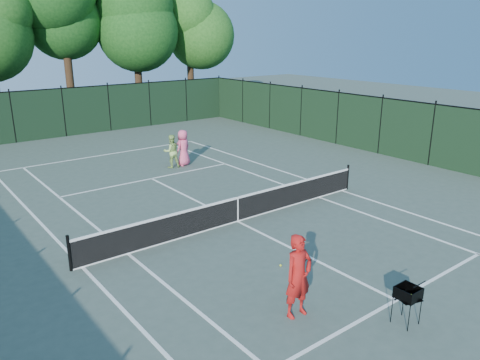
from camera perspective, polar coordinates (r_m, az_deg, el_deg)
ground at (r=16.37m, az=-0.29°, el=-5.07°), size 90.00×90.00×0.00m
sideline_doubles_left at (r=14.03m, az=-18.64°, el=-10.04°), size 0.10×23.77×0.01m
sideline_doubles_right at (r=19.97m, az=12.30°, el=-1.26°), size 0.10×23.77×0.01m
sideline_singles_left at (r=14.46m, az=-13.49°, el=-8.74°), size 0.10×23.77×0.01m
sideline_singles_right at (r=18.99m, az=9.62°, el=-2.09°), size 0.10×23.77×0.01m
baseline_far at (r=26.35m, az=-16.25°, el=2.96°), size 10.97×0.10×0.01m
service_line_near at (r=12.46m, az=18.50°, el=-13.72°), size 8.23×0.10×0.01m
service_line_far at (r=21.50m, az=-10.73°, el=0.18°), size 8.23×0.10×0.01m
center_service_line at (r=16.37m, az=-0.29°, el=-5.06°), size 0.10×12.80×0.01m
tennis_net at (r=16.19m, az=-0.29°, el=-3.51°), size 11.69×0.09×1.06m
fence_far at (r=31.74m, az=-20.68°, el=7.66°), size 24.00×0.05×3.00m
fence_right at (r=24.83m, az=22.35°, el=5.04°), size 0.05×36.00×3.00m
tree_4 at (r=37.36m, az=-12.80°, el=19.88°), size 6.20×6.20×12.97m
tree_5 at (r=40.19m, az=-6.27°, el=19.36°), size 5.80×5.80×12.23m
coach at (r=10.90m, az=7.14°, el=-11.54°), size 0.99×0.64×2.00m
player_pink at (r=23.28m, az=-6.93°, el=3.93°), size 1.01×0.83×1.78m
player_green at (r=22.96m, az=-8.36°, el=3.49°), size 0.88×0.74×1.63m
ball_hopper at (r=11.28m, az=19.80°, el=-12.85°), size 0.59×0.59×0.91m
loose_ball_midcourt at (r=13.40m, az=4.97°, el=-10.33°), size 0.07×0.07×0.07m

